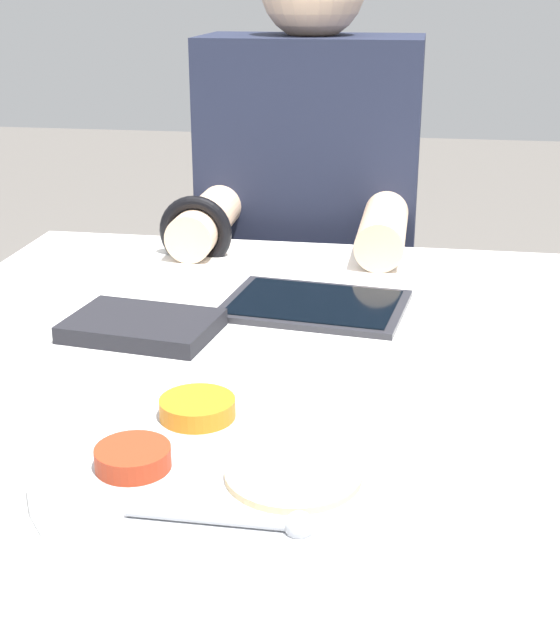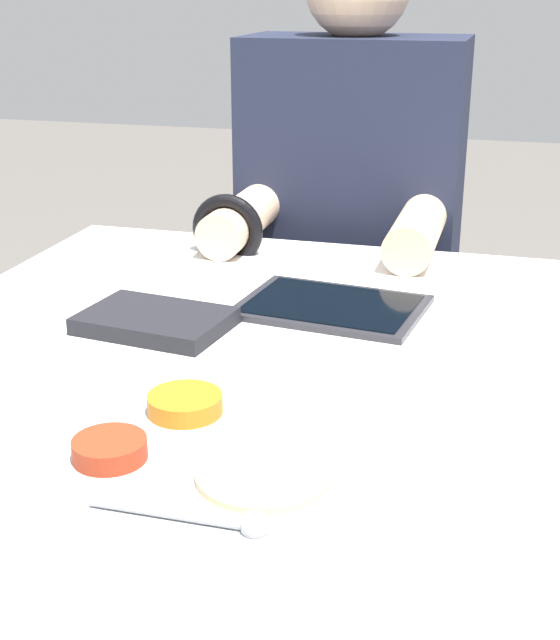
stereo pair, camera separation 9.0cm
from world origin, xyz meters
name	(u,v)px [view 2 (the right image)]	position (x,y,z in m)	size (l,w,h in m)	color
dining_table	(278,640)	(0.00, 0.00, 0.36)	(0.91, 0.95, 0.73)	silver
thali_tray	(200,459)	(-0.01, -0.22, 0.73)	(0.33, 0.33, 0.03)	#B7BABF
red_notebook	(155,322)	(-0.17, 0.06, 0.73)	(0.18, 0.14, 0.02)	silver
tablet_device	(332,307)	(0.02, 0.18, 0.73)	(0.24, 0.19, 0.01)	#28282D
person_diner	(348,309)	(-0.05, 0.64, 0.56)	(0.37, 0.42, 1.19)	black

